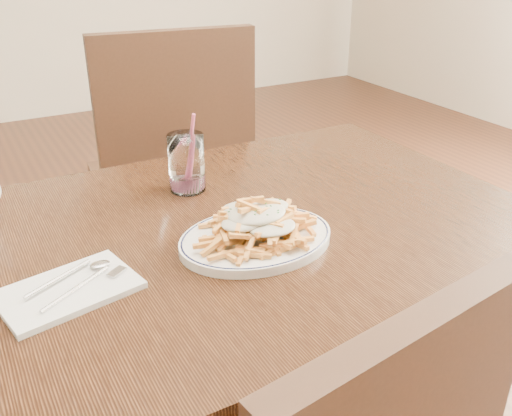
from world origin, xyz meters
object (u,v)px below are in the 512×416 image
water_glass (187,166)px  fries_plate (256,239)px  table (225,264)px  loaded_fries (256,218)px  chair_far (172,166)px

water_glass → fries_plate: bearing=-87.1°
table → water_glass: (0.01, 0.19, 0.13)m
fries_plate → loaded_fries: bearing=180.0°
fries_plate → water_glass: (-0.01, 0.27, 0.04)m
table → fries_plate: fries_plate is taller
water_glass → loaded_fries: bearing=-87.1°
table → loaded_fries: bearing=-74.3°
chair_far → loaded_fries: size_ratio=4.51×
fries_plate → table: bearing=105.7°
chair_far → water_glass: bearing=-107.0°
fries_plate → water_glass: bearing=92.9°
table → loaded_fries: size_ratio=5.37×
chair_far → loaded_fries: 0.89m
table → chair_far: size_ratio=1.19×
fries_plate → loaded_fries: 0.04m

